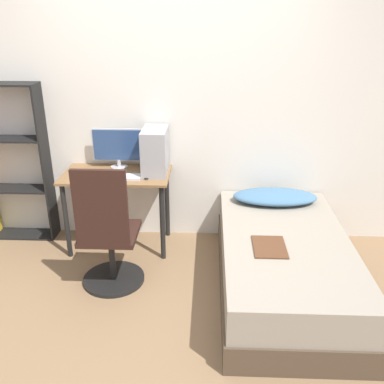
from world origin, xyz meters
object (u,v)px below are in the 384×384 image
object	(u,v)px
bed	(284,264)
keyboard	(117,177)
office_chair	(109,242)
monitor	(118,147)
pc_tower	(155,151)

from	to	relation	value
bed	keyboard	world-z (taller)	keyboard
office_chair	monitor	size ratio (longest dim) A/B	2.26
keyboard	pc_tower	xyz separation A→B (m)	(0.32, 0.16, 0.19)
office_chair	keyboard	bearing A→B (deg)	92.26
keyboard	bed	bearing A→B (deg)	-21.20
office_chair	keyboard	distance (m)	0.64
pc_tower	office_chair	bearing A→B (deg)	-112.98
monitor	pc_tower	xyz separation A→B (m)	(0.36, -0.11, 0.00)
bed	office_chair	bearing A→B (deg)	-179.89
office_chair	monitor	bearing A→B (deg)	93.99
office_chair	bed	bearing A→B (deg)	0.11
monitor	pc_tower	bearing A→B (deg)	-17.65
pc_tower	monitor	bearing A→B (deg)	162.35
office_chair	bed	world-z (taller)	office_chair
keyboard	monitor	bearing A→B (deg)	97.40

